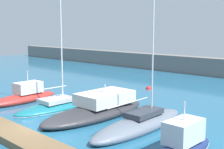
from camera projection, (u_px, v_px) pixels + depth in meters
ground_plane at (39, 132)px, 20.56m from camera, size 120.00×120.00×0.00m
dock_pier at (15, 136)px, 19.24m from camera, size 22.64×2.03×0.47m
motorboat_red_nearest at (25, 96)px, 29.25m from camera, size 2.60×7.45×3.19m
sailboat_teal_second at (61, 105)px, 27.18m from camera, size 3.05×9.28×16.90m
motorboat_charcoal_third at (98, 109)px, 24.47m from camera, size 3.59×10.47×2.83m
sailboat_slate_fourth at (140, 123)px, 21.31m from camera, size 2.86×9.87×16.09m
motorboat_navy_fifth at (181, 147)px, 16.90m from camera, size 1.89×6.21×3.44m
mooring_buoy_red at (149, 89)px, 35.54m from camera, size 0.68×0.68×0.68m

